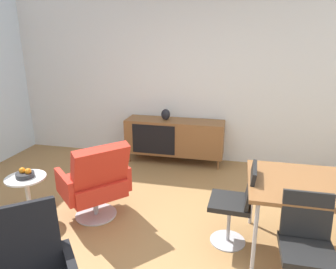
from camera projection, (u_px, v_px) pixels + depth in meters
ground_plane at (156, 252)px, 3.03m from camera, size 8.32×8.32×0.00m
wall_back at (197, 76)px, 5.02m from camera, size 6.80×0.12×2.80m
sideboard at (174, 137)px, 5.10m from camera, size 1.60×0.45×0.72m
vase_cobalt at (166, 114)px, 5.02m from camera, size 0.15×0.15×0.18m
dining_chair_near_window at (237, 201)px, 3.03m from camera, size 0.44×0.42×0.86m
dining_chair_front_left at (306, 245)px, 2.40m from camera, size 0.40×0.42×0.86m
lounge_chair_red at (96, 181)px, 3.47m from camera, size 0.91×0.91×0.95m
side_table_round at (28, 193)px, 3.50m from camera, size 0.44×0.44×0.52m
fruit_bowl at (25, 174)px, 3.44m from camera, size 0.20×0.20×0.11m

